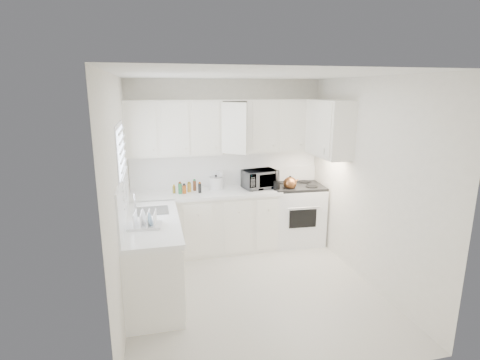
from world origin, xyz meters
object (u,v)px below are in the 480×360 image
object	(u,v)px
microwave	(260,177)
rice_cooker	(216,182)
tea_kettle	(290,182)
utensil_crock	(277,180)
stove	(296,206)
dish_rack	(144,218)

from	to	relation	value
microwave	rice_cooker	size ratio (longest dim) A/B	2.29
tea_kettle	utensil_crock	size ratio (longest dim) A/B	0.79
stove	tea_kettle	distance (m)	0.50
tea_kettle	dish_rack	xyz separation A→B (m)	(-2.16, -1.14, -0.01)
stove	microwave	size ratio (longest dim) A/B	2.42
tea_kettle	microwave	bearing A→B (deg)	160.67
tea_kettle	rice_cooker	distance (m)	1.14
microwave	dish_rack	xyz separation A→B (m)	(-1.73, -1.32, -0.07)
stove	utensil_crock	size ratio (longest dim) A/B	3.86
tea_kettle	rice_cooker	world-z (taller)	same
tea_kettle	stove	bearing A→B (deg)	45.28
utensil_crock	rice_cooker	bearing A→B (deg)	162.51
stove	rice_cooker	world-z (taller)	stove
rice_cooker	utensil_crock	distance (m)	0.93
tea_kettle	utensil_crock	bearing A→B (deg)	-176.13
rice_cooker	microwave	bearing A→B (deg)	-14.69
microwave	stove	bearing A→B (deg)	-13.56
stove	dish_rack	world-z (taller)	stove
microwave	dish_rack	size ratio (longest dim) A/B	1.40
utensil_crock	dish_rack	bearing A→B (deg)	-149.65
stove	tea_kettle	world-z (taller)	stove
microwave	utensil_crock	distance (m)	0.28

